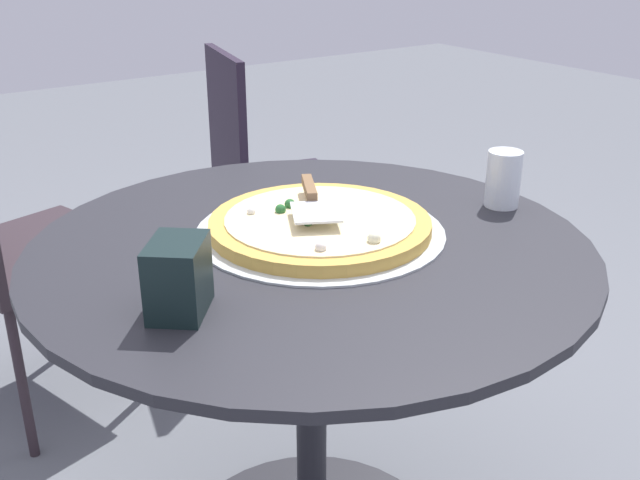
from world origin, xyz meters
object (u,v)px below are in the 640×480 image
at_px(patio_chair_far, 2,237).
at_px(pizza_on_tray, 320,225).
at_px(drinking_cup, 503,179).
at_px(napkin_dispenser, 178,277).
at_px(patio_chair_near, 260,167).
at_px(pizza_server, 312,199).
at_px(patio_table, 311,343).

bearing_deg(patio_chair_far, pizza_on_tray, -155.61).
relative_size(drinking_cup, napkin_dispenser, 1.02).
bearing_deg(patio_chair_far, patio_chair_near, -82.76).
distance_m(drinking_cup, napkin_dispenser, 0.69).
bearing_deg(drinking_cup, pizza_server, 71.43).
height_order(drinking_cup, patio_chair_far, patio_chair_far).
bearing_deg(pizza_server, patio_table, 143.43).
distance_m(pizza_on_tray, drinking_cup, 0.37).
xyz_separation_m(pizza_server, drinking_cup, (-0.12, -0.36, 0.00)).
bearing_deg(pizza_on_tray, patio_table, 124.52).
relative_size(patio_table, pizza_on_tray, 2.19).
relative_size(pizza_server, patio_chair_near, 0.24).
xyz_separation_m(pizza_on_tray, drinking_cup, (-0.09, -0.36, 0.04)).
height_order(pizza_on_tray, pizza_server, pizza_server).
bearing_deg(napkin_dispenser, patio_table, 148.88).
height_order(pizza_server, napkin_dispenser, napkin_dispenser).
bearing_deg(drinking_cup, patio_chair_near, -2.84).
height_order(patio_table, drinking_cup, drinking_cup).
xyz_separation_m(pizza_on_tray, napkin_dispenser, (-0.13, 0.32, 0.04)).
xyz_separation_m(patio_chair_near, patio_chair_far, (-0.10, 0.78, -0.01)).
relative_size(napkin_dispenser, patio_chair_near, 0.12).
height_order(patio_chair_near, patio_chair_far, patio_chair_near).
height_order(patio_table, pizza_server, pizza_server).
distance_m(pizza_server, patio_chair_near, 1.00).
xyz_separation_m(pizza_on_tray, patio_chair_near, (0.92, -0.41, -0.21)).
distance_m(pizza_on_tray, pizza_server, 0.05).
bearing_deg(patio_chair_near, drinking_cup, 177.16).
relative_size(patio_table, drinking_cup, 8.91).
distance_m(patio_table, patio_chair_near, 1.05).
distance_m(pizza_on_tray, patio_chair_far, 0.93).
bearing_deg(pizza_on_tray, patio_chair_far, 24.39).
distance_m(pizza_on_tray, patio_chair_near, 1.03).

